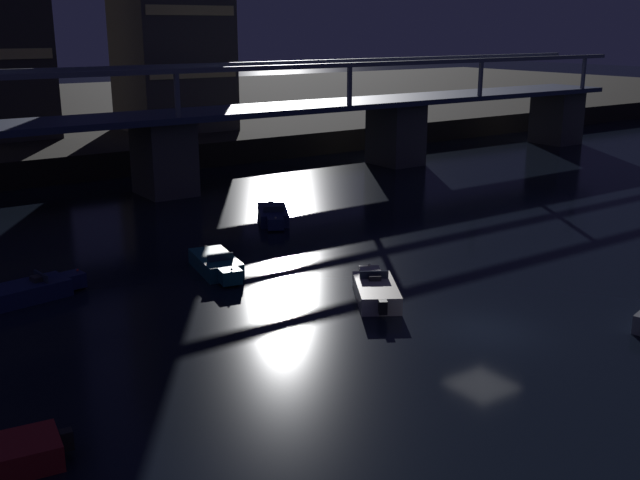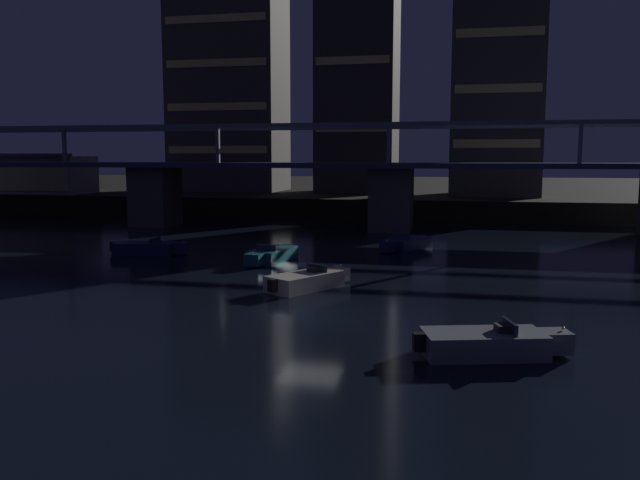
{
  "view_description": "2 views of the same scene",
  "coord_description": "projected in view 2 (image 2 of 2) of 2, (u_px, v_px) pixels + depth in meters",
  "views": [
    {
      "loc": [
        -22.28,
        -19.96,
        12.18
      ],
      "look_at": [
        -2.06,
        9.05,
        2.15
      ],
      "focal_mm": 42.37,
      "sensor_mm": 36.0,
      "label": 1
    },
    {
      "loc": [
        5.87,
        -25.56,
        6.47
      ],
      "look_at": [
        -2.09,
        11.81,
        1.64
      ],
      "focal_mm": 36.79,
      "sensor_mm": 36.0,
      "label": 2
    }
  ],
  "objects": [
    {
      "name": "speedboat_near_left",
      "position": [
        271.0,
        255.0,
        40.83
      ],
      "size": [
        2.46,
        5.23,
        1.16
      ],
      "color": "#196066",
      "rests_on": "ground"
    },
    {
      "name": "far_riverbank",
      "position": [
        422.0,
        191.0,
        104.62
      ],
      "size": [
        240.0,
        80.0,
        2.2
      ],
      "primitive_type": "cube",
      "color": "black",
      "rests_on": "ground"
    },
    {
      "name": "tower_central",
      "position": [
        497.0,
        65.0,
        72.34
      ],
      "size": [
        9.65,
        9.24,
        29.12
      ],
      "color": "#423D38",
      "rests_on": "far_riverbank"
    },
    {
      "name": "speedboat_near_center",
      "position": [
        490.0,
        343.0,
        21.48
      ],
      "size": [
        5.18,
        2.77,
        1.16
      ],
      "color": "gray",
      "rests_on": "ground"
    },
    {
      "name": "speedboat_mid_left",
      "position": [
        308.0,
        280.0,
        32.45
      ],
      "size": [
        3.7,
        4.83,
        1.16
      ],
      "color": "beige",
      "rests_on": "ground"
    },
    {
      "name": "tower_west_tall",
      "position": [
        359.0,
        32.0,
        78.97
      ],
      "size": [
        9.32,
        9.04,
        38.95
      ],
      "color": "#38332D",
      "rests_on": "far_riverbank"
    },
    {
      "name": "speedboat_mid_center",
      "position": [
        406.0,
        244.0,
        46.24
      ],
      "size": [
        3.47,
        4.91,
        1.16
      ],
      "color": "#19234C",
      "rests_on": "ground"
    },
    {
      "name": "river_bridge",
      "position": [
        392.0,
        184.0,
        57.66
      ],
      "size": [
        96.2,
        6.4,
        9.38
      ],
      "color": "#4C4944",
      "rests_on": "ground"
    },
    {
      "name": "waterfront_pavilion",
      "position": [
        39.0,
        174.0,
        78.12
      ],
      "size": [
        12.4,
        7.4,
        4.7
      ],
      "color": "#B2AD9E",
      "rests_on": "far_riverbank"
    },
    {
      "name": "speedboat_near_right",
      "position": [
        148.0,
        248.0,
        44.01
      ],
      "size": [
        5.23,
        2.38,
        1.16
      ],
      "color": "#19234C",
      "rests_on": "ground"
    },
    {
      "name": "tower_west_low",
      "position": [
        229.0,
        87.0,
        83.78
      ],
      "size": [
        13.83,
        9.26,
        26.59
      ],
      "color": "#423D38",
      "rests_on": "far_riverbank"
    },
    {
      "name": "ground_plane",
      "position": [
        310.0,
        316.0,
        26.83
      ],
      "size": [
        400.0,
        400.0,
        0.0
      ],
      "primitive_type": "plane",
      "color": "black"
    }
  ]
}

